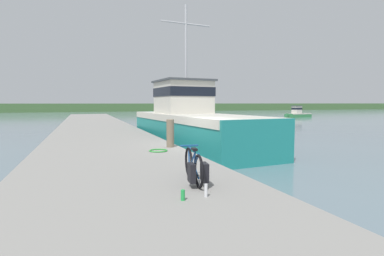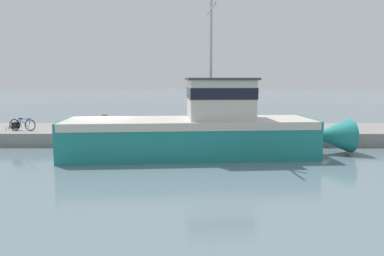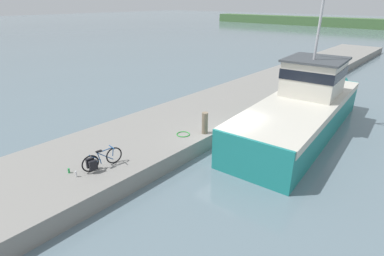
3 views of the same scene
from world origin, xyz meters
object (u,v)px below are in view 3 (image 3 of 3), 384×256
(bicycle_touring, at_px, (99,160))
(mooring_post, at_px, (205,123))
(water_bottle_by_bike, at_px, (76,174))
(water_bottle_on_curb, at_px, (69,171))
(fishing_boat_main, at_px, (305,106))

(bicycle_touring, height_order, mooring_post, mooring_post)
(mooring_post, height_order, water_bottle_by_bike, mooring_post)
(water_bottle_by_bike, distance_m, water_bottle_on_curb, 0.48)
(mooring_post, relative_size, water_bottle_on_curb, 5.74)
(mooring_post, distance_m, water_bottle_by_bike, 6.60)
(water_bottle_on_curb, bearing_deg, fishing_boat_main, 70.06)
(bicycle_touring, bearing_deg, fishing_boat_main, 78.84)
(bicycle_touring, xyz_separation_m, water_bottle_by_bike, (-0.14, -0.96, -0.24))
(fishing_boat_main, bearing_deg, water_bottle_on_curb, -114.54)
(bicycle_touring, bearing_deg, water_bottle_on_curb, -113.63)
(fishing_boat_main, distance_m, water_bottle_by_bike, 12.87)
(mooring_post, bearing_deg, water_bottle_on_curb, -104.03)
(bicycle_touring, relative_size, mooring_post, 1.54)
(bicycle_touring, relative_size, water_bottle_on_curb, 8.84)
(mooring_post, bearing_deg, fishing_boat_main, 63.85)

